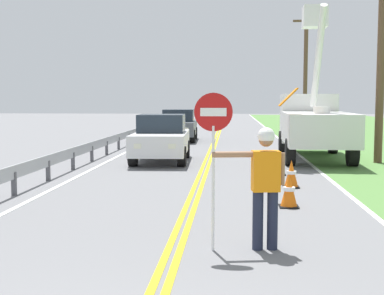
{
  "coord_description": "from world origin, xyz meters",
  "views": [
    {
      "loc": [
        0.83,
        -3.15,
        2.23
      ],
      "look_at": [
        -0.0,
        8.06,
        1.2
      ],
      "focal_mm": 48.94,
      "sensor_mm": 36.0,
      "label": 1
    }
  ],
  "objects_px": {
    "utility_bucket_truck": "(313,121)",
    "utility_pole_near": "(381,45)",
    "traffic_cone_tail": "(279,164)",
    "oncoming_sedan_nearest": "(161,139)",
    "traffic_cone_mid": "(291,174)",
    "traffic_cone_lead": "(289,191)",
    "flagger_worker": "(265,180)",
    "oncoming_sedan_second": "(178,126)",
    "stop_sign_paddle": "(213,136)",
    "utility_pole_mid": "(305,70)"
  },
  "relations": [
    {
      "from": "oncoming_sedan_nearest",
      "to": "utility_bucket_truck",
      "type": "bearing_deg",
      "value": 17.24
    },
    {
      "from": "oncoming_sedan_nearest",
      "to": "utility_pole_mid",
      "type": "xyz_separation_m",
      "value": [
        7.56,
        17.93,
        3.43
      ]
    },
    {
      "from": "oncoming_sedan_second",
      "to": "traffic_cone_mid",
      "type": "bearing_deg",
      "value": -73.6
    },
    {
      "from": "utility_bucket_truck",
      "to": "utility_pole_near",
      "type": "xyz_separation_m",
      "value": [
        2.06,
        -1.49,
        2.7
      ]
    },
    {
      "from": "flagger_worker",
      "to": "utility_bucket_truck",
      "type": "distance_m",
      "value": 12.91
    },
    {
      "from": "oncoming_sedan_second",
      "to": "utility_pole_mid",
      "type": "relative_size",
      "value": 0.51
    },
    {
      "from": "oncoming_sedan_second",
      "to": "traffic_cone_lead",
      "type": "relative_size",
      "value": 5.92
    },
    {
      "from": "oncoming_sedan_second",
      "to": "flagger_worker",
      "type": "bearing_deg",
      "value": -80.75
    },
    {
      "from": "utility_pole_mid",
      "to": "traffic_cone_mid",
      "type": "bearing_deg",
      "value": -98.65
    },
    {
      "from": "flagger_worker",
      "to": "traffic_cone_lead",
      "type": "distance_m",
      "value": 3.3
    },
    {
      "from": "utility_pole_mid",
      "to": "traffic_cone_lead",
      "type": "relative_size",
      "value": 11.65
    },
    {
      "from": "traffic_cone_mid",
      "to": "utility_pole_mid",
      "type": "bearing_deg",
      "value": 81.35
    },
    {
      "from": "flagger_worker",
      "to": "stop_sign_paddle",
      "type": "distance_m",
      "value": 1.02
    },
    {
      "from": "utility_bucket_truck",
      "to": "utility_pole_near",
      "type": "relative_size",
      "value": 0.87
    },
    {
      "from": "stop_sign_paddle",
      "to": "utility_bucket_truck",
      "type": "bearing_deg",
      "value": 75.06
    },
    {
      "from": "utility_bucket_truck",
      "to": "traffic_cone_tail",
      "type": "xyz_separation_m",
      "value": [
        -1.71,
        -4.77,
        -1.09
      ]
    },
    {
      "from": "utility_bucket_truck",
      "to": "traffic_cone_lead",
      "type": "xyz_separation_m",
      "value": [
        -1.93,
        -9.49,
        -1.09
      ]
    },
    {
      "from": "utility_pole_near",
      "to": "traffic_cone_mid",
      "type": "height_order",
      "value": "utility_pole_near"
    },
    {
      "from": "traffic_cone_mid",
      "to": "oncoming_sedan_nearest",
      "type": "bearing_deg",
      "value": 127.48
    },
    {
      "from": "utility_pole_mid",
      "to": "utility_pole_near",
      "type": "bearing_deg",
      "value": -89.57
    },
    {
      "from": "stop_sign_paddle",
      "to": "traffic_cone_lead",
      "type": "height_order",
      "value": "stop_sign_paddle"
    },
    {
      "from": "utility_bucket_truck",
      "to": "stop_sign_paddle",
      "type": "bearing_deg",
      "value": -104.94
    },
    {
      "from": "flagger_worker",
      "to": "utility_bucket_truck",
      "type": "relative_size",
      "value": 0.27
    },
    {
      "from": "traffic_cone_mid",
      "to": "traffic_cone_tail",
      "type": "relative_size",
      "value": 1.0
    },
    {
      "from": "stop_sign_paddle",
      "to": "utility_bucket_truck",
      "type": "relative_size",
      "value": 0.34
    },
    {
      "from": "oncoming_sedan_second",
      "to": "utility_pole_near",
      "type": "distance_m",
      "value": 12.75
    },
    {
      "from": "utility_bucket_truck",
      "to": "oncoming_sedan_nearest",
      "type": "xyz_separation_m",
      "value": [
        -5.64,
        -1.75,
        -0.59
      ]
    },
    {
      "from": "oncoming_sedan_nearest",
      "to": "utility_pole_mid",
      "type": "bearing_deg",
      "value": 67.13
    },
    {
      "from": "utility_bucket_truck",
      "to": "traffic_cone_tail",
      "type": "height_order",
      "value": "utility_bucket_truck"
    },
    {
      "from": "flagger_worker",
      "to": "oncoming_sedan_nearest",
      "type": "bearing_deg",
      "value": 105.4
    },
    {
      "from": "oncoming_sedan_nearest",
      "to": "traffic_cone_tail",
      "type": "xyz_separation_m",
      "value": [
        3.93,
        -3.02,
        -0.5
      ]
    },
    {
      "from": "oncoming_sedan_nearest",
      "to": "traffic_cone_mid",
      "type": "height_order",
      "value": "oncoming_sedan_nearest"
    },
    {
      "from": "stop_sign_paddle",
      "to": "utility_pole_near",
      "type": "distance_m",
      "value": 12.74
    },
    {
      "from": "stop_sign_paddle",
      "to": "utility_pole_near",
      "type": "bearing_deg",
      "value": 64.11
    },
    {
      "from": "oncoming_sedan_nearest",
      "to": "traffic_cone_mid",
      "type": "distance_m",
      "value": 6.65
    },
    {
      "from": "flagger_worker",
      "to": "oncoming_sedan_second",
      "type": "xyz_separation_m",
      "value": [
        -3.33,
        20.47,
        -0.21
      ]
    },
    {
      "from": "traffic_cone_lead",
      "to": "traffic_cone_tail",
      "type": "xyz_separation_m",
      "value": [
        0.22,
        4.72,
        0.0
      ]
    },
    {
      "from": "oncoming_sedan_second",
      "to": "utility_pole_near",
      "type": "bearing_deg",
      "value": -49.27
    },
    {
      "from": "traffic_cone_tail",
      "to": "stop_sign_paddle",
      "type": "bearing_deg",
      "value": -101.98
    },
    {
      "from": "stop_sign_paddle",
      "to": "traffic_cone_lead",
      "type": "distance_m",
      "value": 3.82
    },
    {
      "from": "stop_sign_paddle",
      "to": "oncoming_sedan_nearest",
      "type": "relative_size",
      "value": 0.56
    },
    {
      "from": "oncoming_sedan_second",
      "to": "utility_pole_mid",
      "type": "xyz_separation_m",
      "value": [
        7.9,
        8.34,
        3.43
      ]
    },
    {
      "from": "stop_sign_paddle",
      "to": "utility_pole_mid",
      "type": "relative_size",
      "value": 0.29
    },
    {
      "from": "flagger_worker",
      "to": "utility_pole_near",
      "type": "height_order",
      "value": "utility_pole_near"
    },
    {
      "from": "utility_pole_near",
      "to": "traffic_cone_tail",
      "type": "height_order",
      "value": "utility_pole_near"
    },
    {
      "from": "utility_bucket_truck",
      "to": "oncoming_sedan_nearest",
      "type": "distance_m",
      "value": 5.93
    },
    {
      "from": "utility_pole_near",
      "to": "oncoming_sedan_second",
      "type": "bearing_deg",
      "value": 130.73
    },
    {
      "from": "oncoming_sedan_second",
      "to": "traffic_cone_tail",
      "type": "relative_size",
      "value": 5.92
    },
    {
      "from": "stop_sign_paddle",
      "to": "oncoming_sedan_second",
      "type": "relative_size",
      "value": 0.56
    },
    {
      "from": "flagger_worker",
      "to": "utility_pole_mid",
      "type": "bearing_deg",
      "value": 80.99
    }
  ]
}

